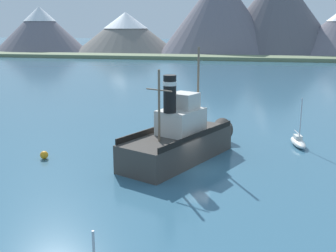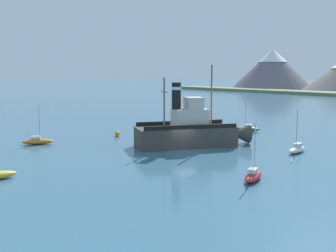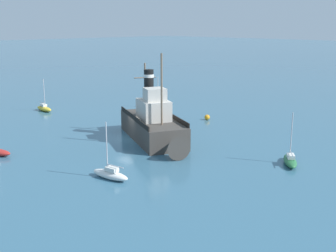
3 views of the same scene
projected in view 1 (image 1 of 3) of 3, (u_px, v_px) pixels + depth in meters
The scene contains 7 objects.
ground_plane at pixel (195, 169), 35.67m from camera, with size 600.00×600.00×0.00m, color #38667F.
mountain_ridge at pixel (280, 16), 163.69m from camera, with size 210.18×63.86×33.37m.
shoreline_strip at pixel (238, 58), 141.89m from camera, with size 240.00×12.00×1.20m, color #6B7A56.
old_tugboat at pixel (181, 139), 37.97m from camera, with size 9.14×14.48×9.90m.
sailboat_white at pixel (298, 142), 42.25m from camera, with size 1.74×3.93×4.90m.
sailboat_green at pixel (175, 117), 53.32m from camera, with size 3.68×3.19×4.90m.
mooring_buoy at pixel (44, 155), 38.19m from camera, with size 0.74×0.74×0.74m, color orange.
Camera 1 is at (4.26, -33.59, 12.02)m, focal length 45.00 mm.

